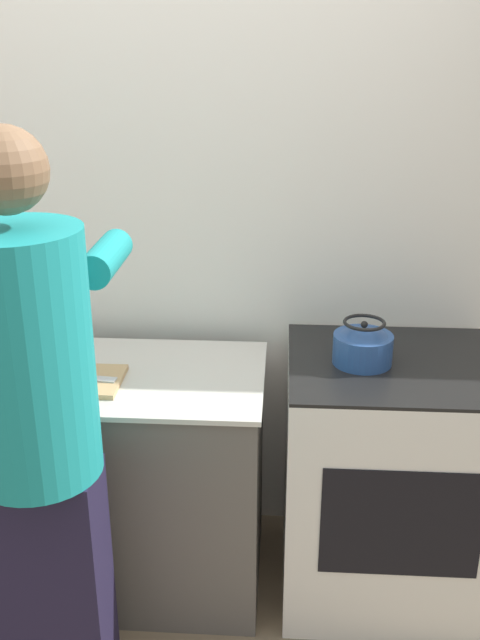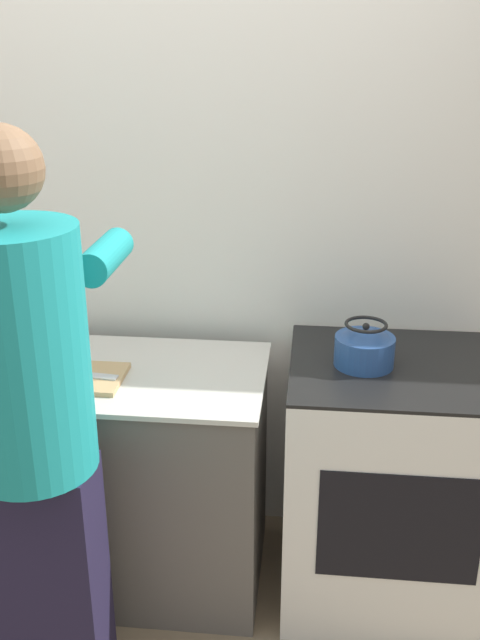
# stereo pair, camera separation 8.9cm
# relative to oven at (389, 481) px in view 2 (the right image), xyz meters

# --- Properties ---
(ground_plane) EXTENTS (12.00, 12.00, 0.00)m
(ground_plane) POSITION_rel_oven_xyz_m (-0.88, -0.33, -0.47)
(ground_plane) COLOR #7A664C
(wall_back) EXTENTS (8.00, 0.05, 2.60)m
(wall_back) POSITION_rel_oven_xyz_m (-0.88, 0.39, 0.83)
(wall_back) COLOR white
(wall_back) RESTS_ON ground_plane
(counter) EXTENTS (1.69, 0.62, 0.88)m
(counter) POSITION_rel_oven_xyz_m (-1.31, -0.03, -0.03)
(counter) COLOR #5B5651
(counter) RESTS_ON ground_plane
(oven) EXTENTS (0.75, 0.66, 0.94)m
(oven) POSITION_rel_oven_xyz_m (0.00, 0.00, 0.00)
(oven) COLOR silver
(oven) RESTS_ON ground_plane
(person) EXTENTS (0.40, 0.64, 1.80)m
(person) POSITION_rel_oven_xyz_m (-1.08, -0.57, 0.50)
(person) COLOR #1D1831
(person) RESTS_ON ground_plane
(cutting_board) EXTENTS (0.30, 0.24, 0.02)m
(cutting_board) POSITION_rel_oven_xyz_m (-1.10, -0.11, 0.42)
(cutting_board) COLOR tan
(cutting_board) RESTS_ON counter
(knife) EXTENTS (0.25, 0.06, 0.01)m
(knife) POSITION_rel_oven_xyz_m (-1.09, -0.11, 0.43)
(knife) COLOR silver
(knife) RESTS_ON cutting_board
(kettle) EXTENTS (0.20, 0.20, 0.16)m
(kettle) POSITION_rel_oven_xyz_m (-0.13, -0.01, 0.54)
(kettle) COLOR #284C8C
(kettle) RESTS_ON oven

